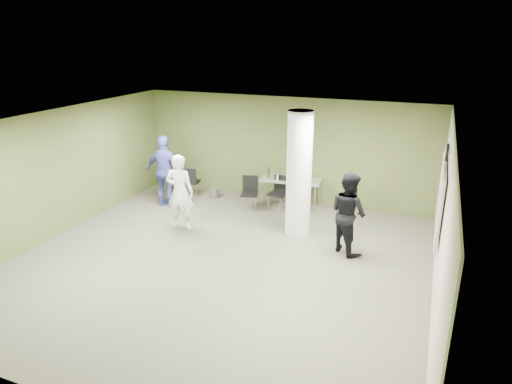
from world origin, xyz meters
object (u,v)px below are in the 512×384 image
at_px(chair_back_left, 172,176).
at_px(woman_white, 180,192).
at_px(man_blue, 166,172).
at_px(man_black, 348,213).
at_px(folding_table, 290,181).

distance_m(chair_back_left, woman_white, 2.61).
distance_m(woman_white, man_blue, 1.57).
bearing_deg(man_blue, man_black, 169.37).
distance_m(folding_table, man_blue, 3.24).
height_order(chair_back_left, woman_white, woman_white).
relative_size(chair_back_left, man_blue, 0.46).
xyz_separation_m(man_black, man_blue, (-4.92, 0.89, 0.09)).
bearing_deg(woman_white, man_black, 174.57).
bearing_deg(folding_table, chair_back_left, -179.75).
bearing_deg(woman_white, man_blue, -54.78).
bearing_deg(man_black, woman_white, 42.32).
relative_size(folding_table, man_blue, 0.85).
relative_size(man_black, man_blue, 0.91).
height_order(chair_back_left, man_black, man_black).
bearing_deg(man_blue, woman_white, 133.82).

